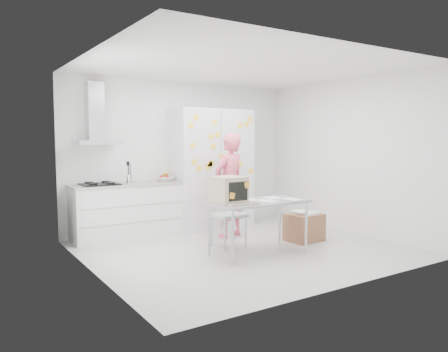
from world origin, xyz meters
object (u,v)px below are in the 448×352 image
person (229,185)px  desk (240,196)px  chair (225,209)px  cardboard_box (304,227)px

person → desk: bearing=48.9°
chair → cardboard_box: bearing=-17.7°
person → cardboard_box: 1.41m
person → chair: 0.70m
chair → desk: bearing=-103.3°
person → cardboard_box: bearing=119.1°
person → desk: person is taller
chair → cardboard_box: size_ratio=1.80×
desk → cardboard_box: (1.41, 0.20, -0.64)m
person → chair: size_ratio=1.70×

